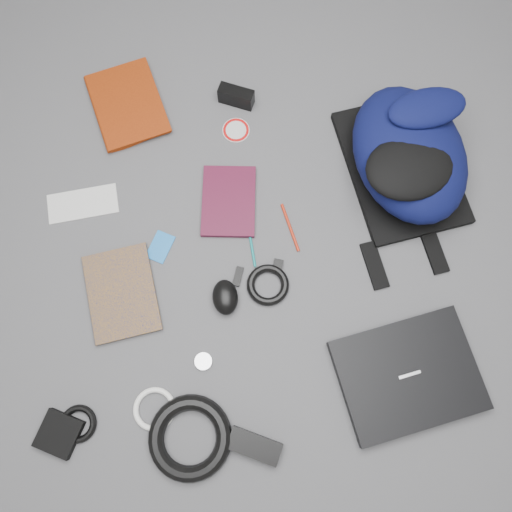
{
  "coord_description": "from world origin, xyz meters",
  "views": [
    {
      "loc": [
        0.01,
        -0.35,
        1.29
      ],
      "look_at": [
        0.0,
        0.0,
        0.02
      ],
      "focal_mm": 35.0,
      "sensor_mm": 36.0,
      "label": 1
    }
  ],
  "objects_px": {
    "textbook_red": "(95,115)",
    "dvd_case": "(229,201)",
    "backpack": "(409,154)",
    "power_brick": "(254,446)",
    "laptop": "(408,375)",
    "comic_book": "(89,301)",
    "mouse": "(225,297)",
    "compact_camera": "(236,96)",
    "pouch": "(59,434)"
  },
  "relations": [
    {
      "from": "textbook_red",
      "to": "dvd_case",
      "type": "xyz_separation_m",
      "value": [
        0.4,
        -0.25,
        -0.01
      ]
    },
    {
      "from": "backpack",
      "to": "power_brick",
      "type": "height_order",
      "value": "backpack"
    },
    {
      "from": "laptop",
      "to": "power_brick",
      "type": "distance_m",
      "value": 0.42
    },
    {
      "from": "comic_book",
      "to": "mouse",
      "type": "distance_m",
      "value": 0.36
    },
    {
      "from": "backpack",
      "to": "textbook_red",
      "type": "bearing_deg",
      "value": 154.93
    },
    {
      "from": "compact_camera",
      "to": "dvd_case",
      "type": "bearing_deg",
      "value": -75.34
    },
    {
      "from": "dvd_case",
      "to": "compact_camera",
      "type": "relative_size",
      "value": 2.02
    },
    {
      "from": "compact_camera",
      "to": "power_brick",
      "type": "xyz_separation_m",
      "value": [
        0.08,
        -0.95,
        -0.01
      ]
    },
    {
      "from": "textbook_red",
      "to": "backpack",
      "type": "bearing_deg",
      "value": -30.88
    },
    {
      "from": "comic_book",
      "to": "compact_camera",
      "type": "relative_size",
      "value": 2.36
    },
    {
      "from": "backpack",
      "to": "dvd_case",
      "type": "height_order",
      "value": "backpack"
    },
    {
      "from": "dvd_case",
      "to": "mouse",
      "type": "height_order",
      "value": "mouse"
    },
    {
      "from": "laptop",
      "to": "pouch",
      "type": "distance_m",
      "value": 0.87
    },
    {
      "from": "textbook_red",
      "to": "pouch",
      "type": "bearing_deg",
      "value": -111.3
    },
    {
      "from": "backpack",
      "to": "compact_camera",
      "type": "relative_size",
      "value": 4.41
    },
    {
      "from": "backpack",
      "to": "comic_book",
      "type": "relative_size",
      "value": 1.87
    },
    {
      "from": "backpack",
      "to": "compact_camera",
      "type": "height_order",
      "value": "backpack"
    },
    {
      "from": "textbook_red",
      "to": "mouse",
      "type": "height_order",
      "value": "mouse"
    },
    {
      "from": "laptop",
      "to": "dvd_case",
      "type": "bearing_deg",
      "value": 118.26
    },
    {
      "from": "dvd_case",
      "to": "pouch",
      "type": "height_order",
      "value": "pouch"
    },
    {
      "from": "textbook_red",
      "to": "comic_book",
      "type": "relative_size",
      "value": 1.08
    },
    {
      "from": "backpack",
      "to": "comic_book",
      "type": "distance_m",
      "value": 0.93
    },
    {
      "from": "textbook_red",
      "to": "comic_book",
      "type": "height_order",
      "value": "textbook_red"
    },
    {
      "from": "pouch",
      "to": "dvd_case",
      "type": "bearing_deg",
      "value": 58.11
    },
    {
      "from": "dvd_case",
      "to": "comic_book",
      "type": "bearing_deg",
      "value": -141.3
    },
    {
      "from": "laptop",
      "to": "mouse",
      "type": "relative_size",
      "value": 3.62
    },
    {
      "from": "compact_camera",
      "to": "power_brick",
      "type": "bearing_deg",
      "value": -68.8
    },
    {
      "from": "comic_book",
      "to": "mouse",
      "type": "xyz_separation_m",
      "value": [
        0.36,
        0.02,
        0.02
      ]
    },
    {
      "from": "backpack",
      "to": "mouse",
      "type": "distance_m",
      "value": 0.61
    },
    {
      "from": "dvd_case",
      "to": "mouse",
      "type": "xyz_separation_m",
      "value": [
        0.0,
        -0.27,
        0.02
      ]
    },
    {
      "from": "comic_book",
      "to": "pouch",
      "type": "relative_size",
      "value": 2.55
    },
    {
      "from": "mouse",
      "to": "pouch",
      "type": "relative_size",
      "value": 1.0
    },
    {
      "from": "textbook_red",
      "to": "mouse",
      "type": "xyz_separation_m",
      "value": [
        0.4,
        -0.52,
        0.01
      ]
    },
    {
      "from": "dvd_case",
      "to": "compact_camera",
      "type": "bearing_deg",
      "value": 87.74
    },
    {
      "from": "textbook_red",
      "to": "compact_camera",
      "type": "distance_m",
      "value": 0.41
    },
    {
      "from": "comic_book",
      "to": "dvd_case",
      "type": "height_order",
      "value": "comic_book"
    },
    {
      "from": "backpack",
      "to": "dvd_case",
      "type": "bearing_deg",
      "value": 177.36
    },
    {
      "from": "laptop",
      "to": "compact_camera",
      "type": "bearing_deg",
      "value": 103.18
    },
    {
      "from": "laptop",
      "to": "textbook_red",
      "type": "relative_size",
      "value": 1.31
    },
    {
      "from": "backpack",
      "to": "pouch",
      "type": "relative_size",
      "value": 4.77
    },
    {
      "from": "compact_camera",
      "to": "power_brick",
      "type": "relative_size",
      "value": 0.79
    },
    {
      "from": "backpack",
      "to": "comic_book",
      "type": "xyz_separation_m",
      "value": [
        -0.83,
        -0.41,
        -0.08
      ]
    },
    {
      "from": "laptop",
      "to": "pouch",
      "type": "relative_size",
      "value": 3.6
    },
    {
      "from": "laptop",
      "to": "textbook_red",
      "type": "height_order",
      "value": "laptop"
    },
    {
      "from": "textbook_red",
      "to": "dvd_case",
      "type": "distance_m",
      "value": 0.47
    },
    {
      "from": "mouse",
      "to": "comic_book",
      "type": "bearing_deg",
      "value": 174.55
    },
    {
      "from": "dvd_case",
      "to": "compact_camera",
      "type": "distance_m",
      "value": 0.32
    },
    {
      "from": "textbook_red",
      "to": "comic_book",
      "type": "distance_m",
      "value": 0.54
    },
    {
      "from": "backpack",
      "to": "dvd_case",
      "type": "relative_size",
      "value": 2.18
    },
    {
      "from": "power_brick",
      "to": "backpack",
      "type": "bearing_deg",
      "value": 80.59
    }
  ]
}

